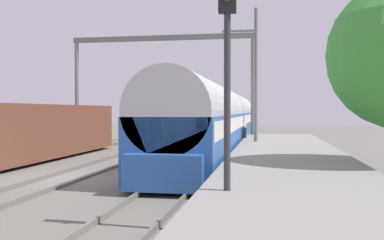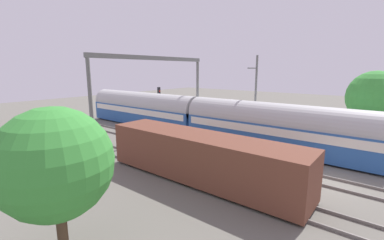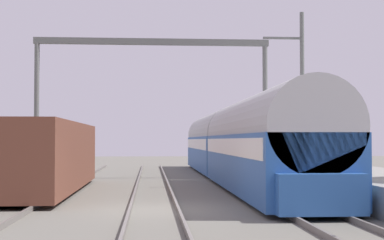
{
  "view_description": "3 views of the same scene",
  "coord_description": "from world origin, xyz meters",
  "px_view_note": "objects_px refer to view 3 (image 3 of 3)",
  "views": [
    {
      "loc": [
        7.46,
        -15.48,
        2.55
      ],
      "look_at": [
        4.4,
        2.14,
        2.17
      ],
      "focal_mm": 41.21,
      "sensor_mm": 36.0,
      "label": 1
    },
    {
      "loc": [
        -16.54,
        -2.58,
        6.69
      ],
      "look_at": [
        1.19,
        11.52,
        2.29
      ],
      "focal_mm": 24.44,
      "sensor_mm": 36.0,
      "label": 2
    },
    {
      "loc": [
        -0.12,
        -18.19,
        2.15
      ],
      "look_at": [
        2.2,
        14.5,
        3.26
      ],
      "focal_mm": 55.21,
      "sensor_mm": 36.0,
      "label": 3
    }
  ],
  "objects_px": {
    "passenger_train": "(234,143)",
    "person_crossing": "(272,162)",
    "freight_car": "(46,157)",
    "catenary_gantry": "(152,77)",
    "railway_signal_far": "(247,128)"
  },
  "relations": [
    {
      "from": "freight_car",
      "to": "catenary_gantry",
      "type": "relative_size",
      "value": 0.99
    },
    {
      "from": "passenger_train",
      "to": "catenary_gantry",
      "type": "xyz_separation_m",
      "value": [
        -4.4,
        1.41,
        3.71
      ]
    },
    {
      "from": "freight_car",
      "to": "railway_signal_far",
      "type": "distance_m",
      "value": 18.03
    },
    {
      "from": "passenger_train",
      "to": "person_crossing",
      "type": "relative_size",
      "value": 18.99
    },
    {
      "from": "passenger_train",
      "to": "railway_signal_far",
      "type": "bearing_deg",
      "value": 75.4
    },
    {
      "from": "freight_car",
      "to": "catenary_gantry",
      "type": "bearing_deg",
      "value": 62.57
    },
    {
      "from": "person_crossing",
      "to": "catenary_gantry",
      "type": "relative_size",
      "value": 0.13
    },
    {
      "from": "railway_signal_far",
      "to": "catenary_gantry",
      "type": "relative_size",
      "value": 0.34
    },
    {
      "from": "freight_car",
      "to": "person_crossing",
      "type": "bearing_deg",
      "value": 25.02
    },
    {
      "from": "person_crossing",
      "to": "railway_signal_far",
      "type": "bearing_deg",
      "value": -179.62
    },
    {
      "from": "freight_car",
      "to": "railway_signal_far",
      "type": "bearing_deg",
      "value": 53.41
    },
    {
      "from": "passenger_train",
      "to": "freight_car",
      "type": "xyz_separation_m",
      "value": [
        -8.79,
        -7.07,
        -0.5
      ]
    },
    {
      "from": "catenary_gantry",
      "to": "railway_signal_far",
      "type": "bearing_deg",
      "value": 43.33
    },
    {
      "from": "person_crossing",
      "to": "catenary_gantry",
      "type": "height_order",
      "value": "catenary_gantry"
    },
    {
      "from": "person_crossing",
      "to": "railway_signal_far",
      "type": "distance_m",
      "value": 9.75
    }
  ]
}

